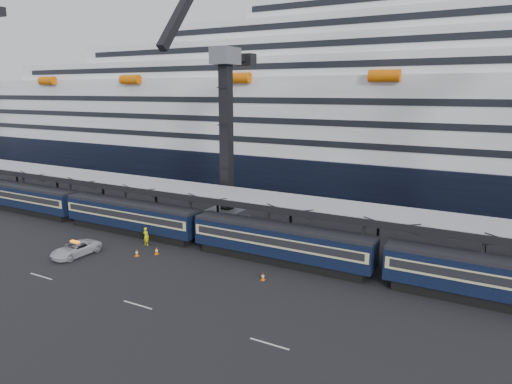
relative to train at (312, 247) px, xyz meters
The scene contains 10 objects.
ground 11.25m from the train, 65.06° to the right, with size 260.00×260.00×0.00m, color black.
train is the anchor object (origin of this frame).
canopy 6.85m from the train, 40.71° to the left, with size 130.00×6.25×5.53m.
cruise_ship 37.56m from the train, 84.34° to the left, with size 214.09×28.84×34.00m.
crane_dark_near 20.10m from the train, 150.76° to the left, with size 4.50×17.75×35.08m.
pickup_truck 24.59m from the train, 159.38° to the right, with size 2.43×5.26×1.46m, color #B9BBC1.
worker 19.03m from the train, behind, with size 0.75×0.49×2.06m, color #D9D60B.
traffic_cone_b 18.27m from the train, 161.85° to the right, with size 0.39×0.39×0.78m.
traffic_cone_c 16.47m from the train, 164.95° to the right, with size 0.41×0.41×0.81m.
traffic_cone_d 5.79m from the train, 120.71° to the right, with size 0.37×0.37×0.75m.
Camera 1 is at (10.83, -29.10, 16.97)m, focal length 32.00 mm.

